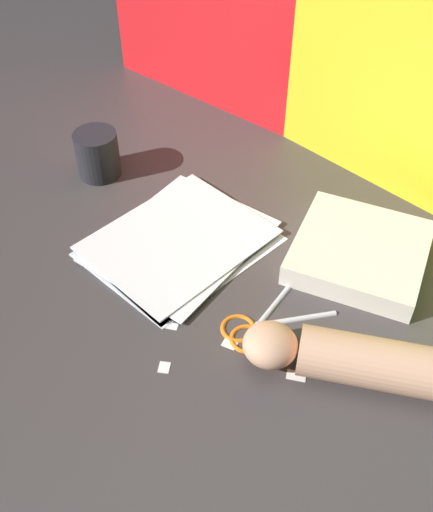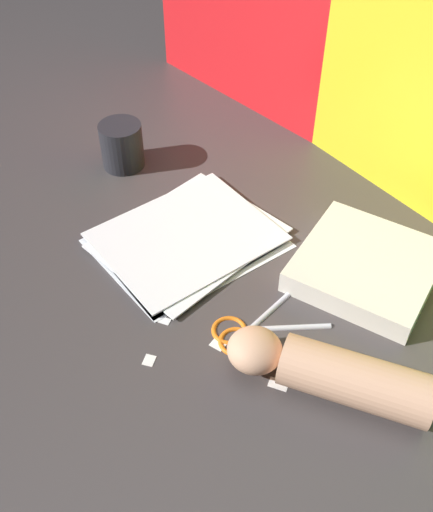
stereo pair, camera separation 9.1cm
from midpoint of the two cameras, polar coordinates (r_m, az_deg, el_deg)
name	(u,v)px [view 1 (the left image)]	position (r m, az deg, el deg)	size (l,w,h in m)	color
ground_plane	(186,260)	(0.99, -5.53, -0.50)	(6.00, 6.00, 0.00)	#3D3838
backdrop_panel_center	(340,15)	(1.10, 9.25, 21.66)	(0.86, 0.07, 0.56)	yellow
paper_stack	(180,242)	(1.02, -6.11, 1.21)	(0.26, 0.30, 0.01)	white
book_closed	(360,252)	(0.99, 10.95, 0.23)	(0.26, 0.26, 0.04)	silver
scissors	(258,324)	(0.89, 1.06, -6.63)	(0.13, 0.18, 0.01)	silver
hand_forearm	(347,359)	(0.83, 9.27, -9.84)	(0.28, 0.20, 0.07)	tan
paper_scrap_near	(172,326)	(0.90, -7.18, -6.79)	(0.02, 0.02, 0.00)	white
paper_scrap_mid	(296,376)	(0.85, 4.51, -11.46)	(0.03, 0.03, 0.00)	white
paper_scrap_far	(230,344)	(0.88, -1.75, -8.53)	(0.02, 0.02, 0.00)	white
paper_scrap_side	(164,367)	(0.86, -8.09, -10.62)	(0.02, 0.02, 0.00)	white
mug	(98,154)	(1.17, -13.49, 9.33)	(0.08, 0.08, 0.09)	#232328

